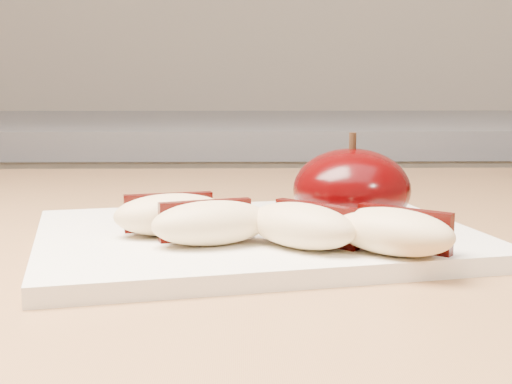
{
  "coord_description": "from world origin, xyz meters",
  "views": [
    {
      "loc": [
        -0.09,
        -0.05,
        1.01
      ],
      "look_at": [
        -0.08,
        0.41,
        0.94
      ],
      "focal_mm": 50.0,
      "sensor_mm": 36.0,
      "label": 1
    }
  ],
  "objects": [
    {
      "name": "apple_wedge_b",
      "position": [
        -0.1,
        0.37,
        0.92
      ],
      "size": [
        0.08,
        0.06,
        0.03
      ],
      "rotation": [
        0.0,
        0.0,
        0.31
      ],
      "color": "#DBBF8B",
      "rests_on": "cutting_board"
    },
    {
      "name": "apple_wedge_c",
      "position": [
        -0.05,
        0.36,
        0.92
      ],
      "size": [
        0.08,
        0.08,
        0.03
      ],
      "rotation": [
        0.0,
        0.0,
        -0.73
      ],
      "color": "#DBBF8B",
      "rests_on": "cutting_board"
    },
    {
      "name": "apple_wedge_a",
      "position": [
        -0.13,
        0.39,
        0.92
      ],
      "size": [
        0.08,
        0.05,
        0.03
      ],
      "rotation": [
        0.0,
        0.0,
        0.24
      ],
      "color": "#DBBF8B",
      "rests_on": "cutting_board"
    },
    {
      "name": "apple_half",
      "position": [
        -0.01,
        0.45,
        0.93
      ],
      "size": [
        0.09,
        0.09,
        0.07
      ],
      "rotation": [
        0.0,
        0.0,
        -0.06
      ],
      "color": "#2E0102",
      "rests_on": "cutting_board"
    },
    {
      "name": "cutting_board",
      "position": [
        -0.08,
        0.41,
        0.91
      ],
      "size": [
        0.32,
        0.26,
        0.01
      ],
      "primitive_type": "cube",
      "rotation": [
        0.0,
        0.0,
        0.22
      ],
      "color": "silver",
      "rests_on": "island_counter"
    },
    {
      "name": "apple_wedge_d",
      "position": [
        0.0,
        0.34,
        0.92
      ],
      "size": [
        0.08,
        0.07,
        0.03
      ],
      "rotation": [
        0.0,
        0.0,
        -0.66
      ],
      "color": "#DBBF8B",
      "rests_on": "cutting_board"
    },
    {
      "name": "back_cabinet",
      "position": [
        0.0,
        1.2,
        0.47
      ],
      "size": [
        2.4,
        0.62,
        0.94
      ],
      "color": "silver",
      "rests_on": "ground"
    }
  ]
}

